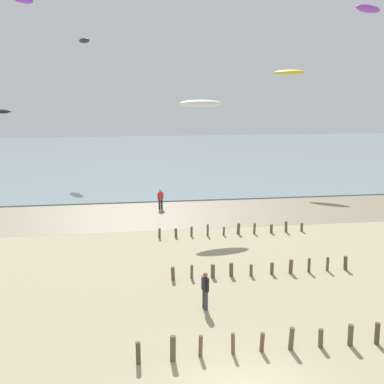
{
  "coord_description": "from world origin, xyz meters",
  "views": [
    {
      "loc": [
        -3.57,
        -12.44,
        9.29
      ],
      "look_at": [
        0.1,
        12.46,
        4.05
      ],
      "focal_mm": 42.87,
      "sensor_mm": 36.0,
      "label": 1
    }
  ],
  "objects_px": {
    "kite_aloft_2": "(289,72)",
    "person_left_flank": "(161,198)",
    "kite_aloft_5": "(84,41)",
    "person_nearest_camera": "(205,289)",
    "kite_aloft_3": "(1,111)",
    "kite_aloft_1": "(368,9)",
    "kite_aloft_4": "(201,103)"
  },
  "relations": [
    {
      "from": "kite_aloft_2",
      "to": "person_left_flank",
      "type": "bearing_deg",
      "value": -104.61
    },
    {
      "from": "kite_aloft_2",
      "to": "kite_aloft_5",
      "type": "height_order",
      "value": "kite_aloft_5"
    },
    {
      "from": "person_nearest_camera",
      "to": "kite_aloft_3",
      "type": "xyz_separation_m",
      "value": [
        -17.0,
        36.3,
        6.76
      ]
    },
    {
      "from": "kite_aloft_2",
      "to": "kite_aloft_3",
      "type": "height_order",
      "value": "kite_aloft_2"
    },
    {
      "from": "kite_aloft_1",
      "to": "person_nearest_camera",
      "type": "bearing_deg",
      "value": 17.29
    },
    {
      "from": "person_nearest_camera",
      "to": "kite_aloft_1",
      "type": "height_order",
      "value": "kite_aloft_1"
    },
    {
      "from": "kite_aloft_3",
      "to": "kite_aloft_4",
      "type": "xyz_separation_m",
      "value": [
        19.5,
        -20.04,
        1.11
      ]
    },
    {
      "from": "person_left_flank",
      "to": "kite_aloft_2",
      "type": "relative_size",
      "value": 0.49
    },
    {
      "from": "person_nearest_camera",
      "to": "kite_aloft_4",
      "type": "height_order",
      "value": "kite_aloft_4"
    },
    {
      "from": "kite_aloft_5",
      "to": "kite_aloft_4",
      "type": "bearing_deg",
      "value": -3.29
    },
    {
      "from": "kite_aloft_3",
      "to": "person_nearest_camera",
      "type": "bearing_deg",
      "value": 145.0
    },
    {
      "from": "person_nearest_camera",
      "to": "person_left_flank",
      "type": "bearing_deg",
      "value": 91.5
    },
    {
      "from": "kite_aloft_4",
      "to": "kite_aloft_2",
      "type": "bearing_deg",
      "value": 38.93
    },
    {
      "from": "kite_aloft_2",
      "to": "kite_aloft_3",
      "type": "bearing_deg",
      "value": -152.82
    },
    {
      "from": "person_left_flank",
      "to": "kite_aloft_2",
      "type": "bearing_deg",
      "value": 37.3
    },
    {
      "from": "person_nearest_camera",
      "to": "person_left_flank",
      "type": "height_order",
      "value": "same"
    },
    {
      "from": "kite_aloft_5",
      "to": "kite_aloft_2",
      "type": "bearing_deg",
      "value": 38.03
    },
    {
      "from": "kite_aloft_2",
      "to": "kite_aloft_4",
      "type": "xyz_separation_m",
      "value": [
        -11.96,
        -13.98,
        -3.09
      ]
    },
    {
      "from": "kite_aloft_2",
      "to": "kite_aloft_4",
      "type": "height_order",
      "value": "kite_aloft_2"
    },
    {
      "from": "person_left_flank",
      "to": "kite_aloft_4",
      "type": "bearing_deg",
      "value": -40.81
    },
    {
      "from": "person_nearest_camera",
      "to": "kite_aloft_1",
      "type": "relative_size",
      "value": 0.48
    },
    {
      "from": "kite_aloft_2",
      "to": "kite_aloft_3",
      "type": "relative_size",
      "value": 1.22
    },
    {
      "from": "person_nearest_camera",
      "to": "kite_aloft_2",
      "type": "xyz_separation_m",
      "value": [
        14.46,
        30.24,
        10.96
      ]
    },
    {
      "from": "kite_aloft_4",
      "to": "person_left_flank",
      "type": "bearing_deg",
      "value": 128.68
    },
    {
      "from": "kite_aloft_3",
      "to": "kite_aloft_5",
      "type": "height_order",
      "value": "kite_aloft_5"
    },
    {
      "from": "kite_aloft_1",
      "to": "kite_aloft_3",
      "type": "relative_size",
      "value": 1.25
    },
    {
      "from": "person_nearest_camera",
      "to": "kite_aloft_3",
      "type": "height_order",
      "value": "kite_aloft_3"
    },
    {
      "from": "person_left_flank",
      "to": "kite_aloft_1",
      "type": "xyz_separation_m",
      "value": [
        18.59,
        2.22,
        15.91
      ]
    },
    {
      "from": "kite_aloft_2",
      "to": "kite_aloft_5",
      "type": "xyz_separation_m",
      "value": [
        -22.33,
        10.93,
        4.14
      ]
    },
    {
      "from": "kite_aloft_3",
      "to": "person_left_flank",
      "type": "bearing_deg",
      "value": 163.31
    },
    {
      "from": "kite_aloft_2",
      "to": "kite_aloft_4",
      "type": "distance_m",
      "value": 18.65
    },
    {
      "from": "kite_aloft_3",
      "to": "kite_aloft_1",
      "type": "bearing_deg",
      "value": -173.56
    }
  ]
}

